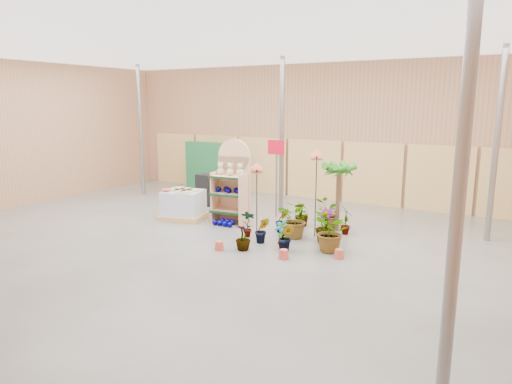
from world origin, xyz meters
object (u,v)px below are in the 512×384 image
Objects in this scene: display_shelf at (232,184)px; pallet_stack at (184,205)px; bird_table_front at (257,168)px; potted_plant_2 at (296,219)px.

display_shelf is 1.71× the size of pallet_stack.
pallet_stack is at bearing -164.85° from display_shelf.
bird_table_front is 1.95× the size of potted_plant_2.
bird_table_front is (2.65, -0.48, 1.29)m from pallet_stack.
pallet_stack is (-1.31, -0.51, -0.62)m from display_shelf.
display_shelf is 2.36m from potted_plant_2.
potted_plant_2 is (3.52, -0.09, 0.06)m from pallet_stack.
display_shelf reaches higher than pallet_stack.
display_shelf reaches higher than bird_table_front.
display_shelf is at bearing 143.51° from bird_table_front.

